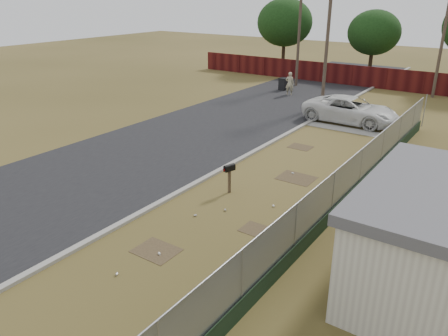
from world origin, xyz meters
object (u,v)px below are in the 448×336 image
Objects in this scene: pickup_truck at (350,110)px; trash_bin at (283,84)px; pedestrian at (290,84)px; mailbox at (229,170)px.

trash_bin is (-8.16, 6.50, -0.29)m from pickup_truck.
trash_bin is at bearing -65.56° from pedestrian.
pedestrian is at bearing 54.17° from pickup_truck.
trash_bin is at bearing 111.49° from mailbox.
mailbox is 0.21× the size of pickup_truck.
trash_bin is (-7.74, 19.66, -0.47)m from mailbox.
trash_bin is (-1.29, 1.40, -0.40)m from pedestrian.
pedestrian is at bearing 109.47° from mailbox.
pedestrian is 1.80× the size of trash_bin.
pedestrian reaches higher than pickup_truck.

